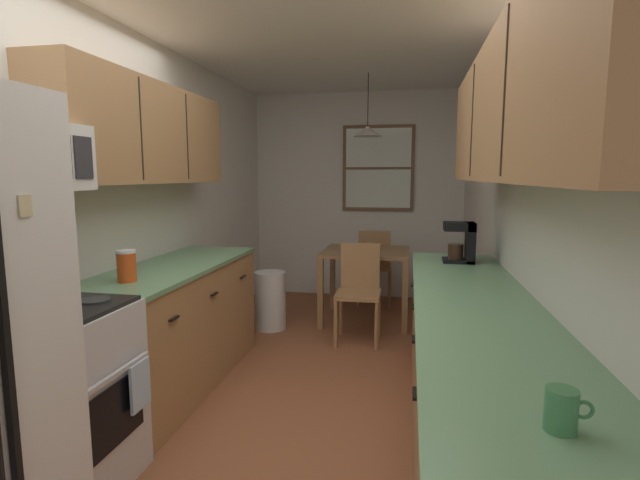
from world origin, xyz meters
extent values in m
plane|color=brown|center=(0.00, 1.00, 0.00)|extent=(12.00, 12.00, 0.00)
cube|color=silver|center=(-1.35, 1.00, 1.27)|extent=(0.10, 9.00, 2.55)
cube|color=silver|center=(1.35, 1.00, 1.27)|extent=(0.10, 9.00, 2.55)
cube|color=silver|center=(0.00, 3.65, 1.27)|extent=(4.40, 0.10, 2.55)
cube|color=white|center=(0.00, 1.00, 2.59)|extent=(4.40, 9.00, 0.08)
cube|color=black|center=(-0.55, -1.17, 0.86)|extent=(0.02, 0.02, 1.16)
cube|color=beige|center=(-0.56, -1.04, 1.43)|extent=(0.01, 0.05, 0.07)
cube|color=silver|center=(-0.99, -0.48, 0.45)|extent=(0.62, 0.60, 0.90)
cube|color=black|center=(-0.67, -0.48, 0.42)|extent=(0.01, 0.42, 0.30)
cube|color=silver|center=(-0.65, -0.48, 0.63)|extent=(0.02, 0.48, 0.02)
cube|color=black|center=(-0.99, -0.48, 0.91)|extent=(0.59, 0.57, 0.02)
cylinder|color=#2D2D2D|center=(-1.13, -0.35, 0.93)|extent=(0.15, 0.15, 0.01)
cylinder|color=#2D2D2D|center=(-0.85, -0.61, 0.93)|extent=(0.15, 0.15, 0.01)
cylinder|color=#2D2D2D|center=(-0.85, -0.35, 0.93)|extent=(0.15, 0.15, 0.01)
cube|color=white|center=(-1.11, -0.48, 1.62)|extent=(0.38, 0.62, 0.32)
cube|color=black|center=(-0.92, -0.54, 1.62)|extent=(0.01, 0.37, 0.20)
cube|color=#2D2D33|center=(-0.92, -0.27, 1.62)|extent=(0.01, 0.12, 0.20)
cube|color=#A87A4C|center=(-1.00, 0.71, 0.43)|extent=(0.60, 1.76, 0.87)
cube|color=#6B9E70|center=(-1.00, 0.71, 0.89)|extent=(0.63, 1.78, 0.03)
cube|color=black|center=(-0.69, 0.13, 0.70)|extent=(0.02, 0.10, 0.01)
cube|color=black|center=(-0.69, 0.71, 0.70)|extent=(0.02, 0.10, 0.01)
cube|color=black|center=(-0.69, 1.30, 0.70)|extent=(0.02, 0.10, 0.01)
cube|color=#A87A4C|center=(-1.14, 0.66, 1.81)|extent=(0.32, 1.86, 0.67)
cube|color=#2D2319|center=(-0.98, 0.36, 1.81)|extent=(0.01, 0.01, 0.62)
cube|color=#2D2319|center=(-0.98, 0.97, 1.81)|extent=(0.01, 0.01, 0.62)
cube|color=#A87A4C|center=(1.00, 0.03, 0.43)|extent=(0.60, 3.09, 0.87)
cube|color=#6B9E70|center=(1.00, 0.03, 0.89)|extent=(0.63, 3.11, 0.03)
cube|color=black|center=(0.69, -0.59, 0.70)|extent=(0.02, 0.10, 0.01)
cube|color=black|center=(0.69, 0.03, 0.70)|extent=(0.02, 0.10, 0.01)
cube|color=black|center=(0.69, 0.64, 0.70)|extent=(0.02, 0.10, 0.01)
cube|color=black|center=(0.69, 1.26, 0.70)|extent=(0.02, 0.10, 0.01)
cube|color=#A87A4C|center=(1.14, -0.02, 1.83)|extent=(0.32, 2.79, 0.66)
cube|color=#2D2319|center=(0.98, -0.49, 1.83)|extent=(0.01, 0.01, 0.61)
cube|color=#2D2319|center=(0.98, 0.44, 1.83)|extent=(0.01, 0.01, 0.61)
cube|color=olive|center=(0.21, 2.56, 0.74)|extent=(0.89, 0.82, 0.03)
cube|color=olive|center=(-0.20, 2.18, 0.36)|extent=(0.06, 0.06, 0.72)
cube|color=olive|center=(0.63, 2.18, 0.36)|extent=(0.06, 0.06, 0.72)
cube|color=olive|center=(-0.20, 2.94, 0.36)|extent=(0.06, 0.06, 0.72)
cube|color=olive|center=(0.63, 2.94, 0.36)|extent=(0.06, 0.06, 0.72)
cube|color=#A87A4C|center=(0.21, 1.87, 0.45)|extent=(0.40, 0.40, 0.04)
cube|color=#A87A4C|center=(0.21, 2.05, 0.68)|extent=(0.37, 0.04, 0.45)
cylinder|color=#A87A4C|center=(0.39, 1.69, 0.22)|extent=(0.04, 0.04, 0.43)
cylinder|color=#A87A4C|center=(0.03, 1.68, 0.22)|extent=(0.04, 0.04, 0.43)
cylinder|color=#A87A4C|center=(0.39, 2.05, 0.22)|extent=(0.04, 0.04, 0.43)
cylinder|color=#A87A4C|center=(0.02, 2.05, 0.22)|extent=(0.04, 0.04, 0.43)
cube|color=#A87A4C|center=(0.26, 3.25, 0.45)|extent=(0.42, 0.42, 0.04)
cube|color=#A87A4C|center=(0.26, 3.06, 0.68)|extent=(0.37, 0.05, 0.45)
cylinder|color=#A87A4C|center=(0.07, 3.42, 0.22)|extent=(0.04, 0.04, 0.43)
cylinder|color=#A87A4C|center=(0.43, 3.44, 0.22)|extent=(0.04, 0.04, 0.43)
cylinder|color=#A87A4C|center=(0.08, 3.06, 0.22)|extent=(0.04, 0.04, 0.43)
cylinder|color=#A87A4C|center=(0.44, 3.07, 0.22)|extent=(0.04, 0.04, 0.43)
cylinder|color=black|center=(0.21, 2.56, 2.29)|extent=(0.01, 0.01, 0.52)
cone|color=#B7B2A8|center=(0.21, 2.56, 1.98)|extent=(0.29, 0.29, 0.10)
sphere|color=white|center=(0.21, 2.56, 2.00)|extent=(0.06, 0.06, 0.06)
cube|color=brown|center=(0.26, 3.58, 1.62)|extent=(0.87, 0.04, 1.05)
cube|color=silver|center=(0.26, 3.56, 1.62)|extent=(0.79, 0.01, 0.97)
cube|color=brown|center=(0.26, 3.56, 1.62)|extent=(0.79, 0.02, 0.03)
cylinder|color=white|center=(-0.70, 2.10, 0.29)|extent=(0.31, 0.31, 0.58)
cylinder|color=#D84C19|center=(-1.00, 0.16, 0.99)|extent=(0.11, 0.11, 0.17)
cylinder|color=white|center=(-1.00, 0.16, 1.08)|extent=(0.11, 0.11, 0.02)
cube|color=silver|center=(-0.64, -0.33, 0.50)|extent=(0.02, 0.16, 0.24)
cube|color=black|center=(1.01, 1.19, 0.91)|extent=(0.22, 0.18, 0.02)
cube|color=black|center=(1.09, 1.19, 1.05)|extent=(0.06, 0.18, 0.29)
cube|color=black|center=(1.01, 1.19, 1.16)|extent=(0.22, 0.18, 0.06)
cylinder|color=#331E14|center=(0.99, 1.19, 0.98)|extent=(0.11, 0.11, 0.11)
cylinder|color=#3F7F4C|center=(1.03, -1.15, 0.95)|extent=(0.08, 0.08, 0.11)
torus|color=#3F7F4C|center=(1.08, -1.15, 0.96)|extent=(0.05, 0.01, 0.05)
cylinder|color=silver|center=(0.25, 2.62, 0.78)|extent=(0.18, 0.18, 0.06)
camera|label=1|loc=(0.65, -2.35, 1.53)|focal=26.54mm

